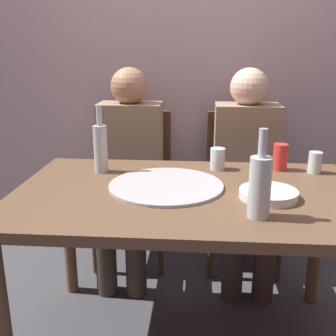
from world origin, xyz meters
name	(u,v)px	position (x,y,z in m)	size (l,w,h in m)	color
back_wall	(195,43)	(0.00, 1.13, 1.30)	(6.00, 0.10, 2.60)	#B29EA3
dining_table	(188,210)	(0.00, 0.00, 0.65)	(1.38, 0.86, 0.73)	brown
pizza_tray	(166,185)	(-0.09, 0.04, 0.74)	(0.46, 0.46, 0.01)	#ADADB2
wine_bottle	(260,185)	(0.24, -0.24, 0.84)	(0.07, 0.07, 0.30)	#B2BCC1
beer_bottle	(101,147)	(-0.40, 0.22, 0.85)	(0.06, 0.06, 0.30)	#B2BCC1
tumbler_near	(315,163)	(0.56, 0.28, 0.78)	(0.06, 0.06, 0.10)	silver
tumbler_far	(218,159)	(0.12, 0.30, 0.78)	(0.07, 0.07, 0.10)	silver
soda_can	(280,157)	(0.41, 0.31, 0.79)	(0.07, 0.07, 0.12)	red
plate_stack	(268,194)	(0.30, -0.06, 0.75)	(0.22, 0.22, 0.03)	white
chair_left	(133,176)	(-0.36, 0.83, 0.51)	(0.44, 0.44, 0.90)	#472D1E
chair_right	(243,179)	(0.30, 0.83, 0.51)	(0.44, 0.44, 0.90)	#472D1E
guest_in_sweater	(129,163)	(-0.36, 0.68, 0.64)	(0.36, 0.56, 1.17)	#937A60
guest_in_beanie	(247,166)	(0.30, 0.68, 0.64)	(0.36, 0.56, 1.17)	#937A60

